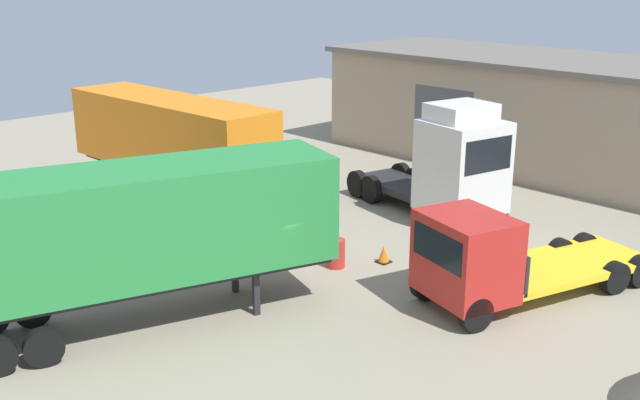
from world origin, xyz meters
name	(u,v)px	position (x,y,z in m)	size (l,w,h in m)	color
ground_plane	(293,290)	(0.00, 0.00, 0.00)	(60.00, 60.00, 0.00)	gray
warehouse_building	(598,120)	(0.00, 17.56, 2.47)	(25.71, 7.63, 4.92)	tan
tractor_unit_white	(453,166)	(-0.62, 8.15, 2.03)	(6.74, 3.66, 4.30)	silver
container_trailer_green	(148,226)	(-1.04, -3.87, 2.60)	(5.18, 9.64, 4.09)	#28843D
flatbed_truck_red	(494,260)	(4.37, 3.28, 1.28)	(4.25, 7.39, 2.66)	red
container_trailer_black	(169,136)	(-9.57, 2.28, 2.56)	(9.94, 2.95, 4.02)	orange
oil_drum	(335,253)	(-0.39, 2.09, 0.44)	(0.58, 0.58, 0.88)	#B22D23
traffic_cone	(384,255)	(0.39, 3.41, 0.25)	(0.40, 0.40, 0.55)	black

